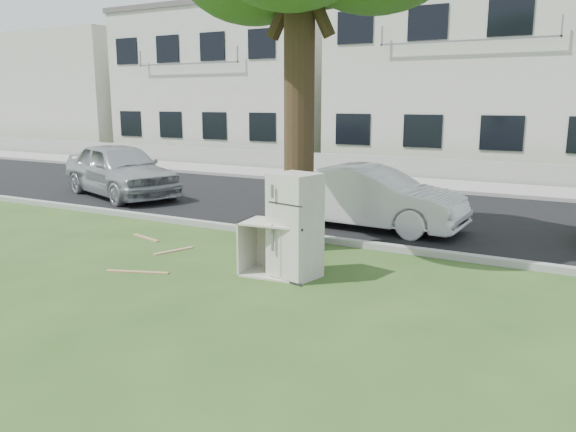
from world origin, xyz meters
The scene contains 16 objects.
ground centered at (0.00, 0.00, 0.00)m, with size 120.00×120.00×0.00m, color #2A4C1B.
road centered at (0.00, 6.00, 0.01)m, with size 120.00×7.00×0.01m, color black.
kerb_near centered at (0.00, 2.45, 0.00)m, with size 120.00×0.18×0.12m, color gray.
kerb_far centered at (0.00, 9.55, 0.00)m, with size 120.00×0.18×0.12m, color gray.
sidewalk centered at (0.00, 11.00, 0.01)m, with size 120.00×2.80×0.01m, color gray.
low_wall centered at (0.00, 12.60, 0.35)m, with size 120.00×0.15×0.70m, color gray.
townhouse_left centered at (-12.00, 17.50, 3.52)m, with size 10.20×8.16×7.04m.
townhouse_center centered at (0.00, 17.50, 3.72)m, with size 11.22×8.16×7.44m.
filler_left centered at (-26.00, 18.00, 3.20)m, with size 16.00×9.00×6.40m, color beige.
fridge centered at (0.34, 0.27, 0.81)m, with size 0.67×0.62×1.62m, color beige.
cabinet centered at (0.05, 0.23, 0.43)m, with size 1.09×0.68×0.85m, color silver.
plank_a centered at (-1.97, -0.75, 0.01)m, with size 1.03×0.08×0.02m, color #A27B4E.
plank_b centered at (-3.44, 1.04, 0.01)m, with size 0.84×0.08×0.02m, color #A77F57.
plank_c centered at (-2.30, 0.53, 0.01)m, with size 0.78×0.09×0.02m, color tan.
car_center centered at (0.11, 4.08, 0.67)m, with size 1.41×4.05×1.33m, color silver.
car_left centered at (-7.58, 4.53, 0.77)m, with size 1.81×4.50×1.53m, color #9A9DA0.
Camera 1 is at (4.25, -7.12, 2.68)m, focal length 35.00 mm.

